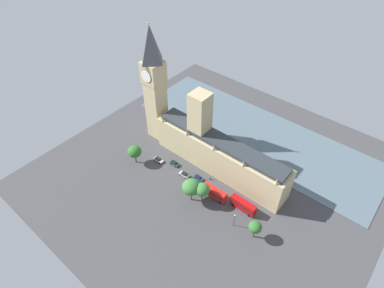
{
  "coord_description": "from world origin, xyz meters",
  "views": [
    {
      "loc": [
        77.89,
        51.52,
        101.86
      ],
      "look_at": [
        1.0,
        -12.7,
        9.04
      ],
      "focal_mm": 29.69,
      "sensor_mm": 36.0,
      "label": 1
    }
  ],
  "objects_px": {
    "car_silver_by_river_gate": "(184,174)",
    "pedestrian_under_trees": "(210,178)",
    "plane_tree_leading": "(202,190)",
    "clock_tower": "(154,83)",
    "car_dark_green_trailing": "(174,163)",
    "plane_tree_slot_10": "(255,227)",
    "car_blue_kerbside": "(198,178)",
    "car_white_corner": "(158,160)",
    "double_decker_bus_midblock": "(243,205)",
    "parliament_building": "(217,151)",
    "plane_tree_opposite_hall": "(134,152)",
    "street_lamp_slot_11": "(234,218)",
    "plane_tree_near_tower": "(191,187)",
    "double_decker_bus_far_end": "(214,192)"
  },
  "relations": [
    {
      "from": "parliament_building",
      "to": "plane_tree_near_tower",
      "type": "relative_size",
      "value": 5.75
    },
    {
      "from": "car_dark_green_trailing",
      "to": "double_decker_bus_midblock",
      "type": "xyz_separation_m",
      "value": [
        0.67,
        36.11,
        1.75
      ]
    },
    {
      "from": "car_white_corner",
      "to": "car_silver_by_river_gate",
      "type": "relative_size",
      "value": 0.99
    },
    {
      "from": "pedestrian_under_trees",
      "to": "plane_tree_leading",
      "type": "height_order",
      "value": "plane_tree_leading"
    },
    {
      "from": "parliament_building",
      "to": "street_lamp_slot_11",
      "type": "xyz_separation_m",
      "value": [
        19.71,
        22.84,
        -4.85
      ]
    },
    {
      "from": "car_blue_kerbside",
      "to": "double_decker_bus_far_end",
      "type": "bearing_deg",
      "value": 73.08
    },
    {
      "from": "plane_tree_opposite_hall",
      "to": "street_lamp_slot_11",
      "type": "relative_size",
      "value": 1.36
    },
    {
      "from": "street_lamp_slot_11",
      "to": "plane_tree_near_tower",
      "type": "bearing_deg",
      "value": -87.45
    },
    {
      "from": "car_dark_green_trailing",
      "to": "pedestrian_under_trees",
      "type": "xyz_separation_m",
      "value": [
        -3.27,
        17.33,
        -0.17
      ]
    },
    {
      "from": "double_decker_bus_far_end",
      "to": "double_decker_bus_midblock",
      "type": "xyz_separation_m",
      "value": [
        -2.21,
        12.09,
        0.0
      ]
    },
    {
      "from": "parliament_building",
      "to": "car_silver_by_river_gate",
      "type": "xyz_separation_m",
      "value": [
        12.96,
        -7.01,
        -8.57
      ]
    },
    {
      "from": "double_decker_bus_midblock",
      "to": "pedestrian_under_trees",
      "type": "relative_size",
      "value": 6.62
    },
    {
      "from": "parliament_building",
      "to": "plane_tree_slot_10",
      "type": "relative_size",
      "value": 7.59
    },
    {
      "from": "car_silver_by_river_gate",
      "to": "plane_tree_slot_10",
      "type": "relative_size",
      "value": 0.57
    },
    {
      "from": "parliament_building",
      "to": "plane_tree_near_tower",
      "type": "bearing_deg",
      "value": 9.1
    },
    {
      "from": "double_decker_bus_far_end",
      "to": "plane_tree_slot_10",
      "type": "distance_m",
      "value": 22.47
    },
    {
      "from": "double_decker_bus_midblock",
      "to": "car_dark_green_trailing",
      "type": "bearing_deg",
      "value": 89.79
    },
    {
      "from": "clock_tower",
      "to": "plane_tree_leading",
      "type": "xyz_separation_m",
      "value": [
        18.79,
        41.89,
        -20.83
      ]
    },
    {
      "from": "clock_tower",
      "to": "pedestrian_under_trees",
      "type": "xyz_separation_m",
      "value": [
        7.48,
        37.31,
        -27.71
      ]
    },
    {
      "from": "clock_tower",
      "to": "car_dark_green_trailing",
      "type": "distance_m",
      "value": 35.68
    },
    {
      "from": "street_lamp_slot_11",
      "to": "double_decker_bus_far_end",
      "type": "bearing_deg",
      "value": -114.02
    },
    {
      "from": "parliament_building",
      "to": "double_decker_bus_midblock",
      "type": "bearing_deg",
      "value": 61.84
    },
    {
      "from": "double_decker_bus_far_end",
      "to": "plane_tree_leading",
      "type": "xyz_separation_m",
      "value": [
        5.15,
        -2.1,
        4.96
      ]
    },
    {
      "from": "double_decker_bus_far_end",
      "to": "car_dark_green_trailing",
      "type": "bearing_deg",
      "value": 81.3
    },
    {
      "from": "car_silver_by_river_gate",
      "to": "plane_tree_near_tower",
      "type": "xyz_separation_m",
      "value": [
        7.62,
        10.31,
        6.77
      ]
    },
    {
      "from": "plane_tree_slot_10",
      "to": "double_decker_bus_midblock",
      "type": "bearing_deg",
      "value": -128.55
    },
    {
      "from": "car_dark_green_trailing",
      "to": "double_decker_bus_midblock",
      "type": "height_order",
      "value": "double_decker_bus_midblock"
    },
    {
      "from": "car_silver_by_river_gate",
      "to": "pedestrian_under_trees",
      "type": "relative_size",
      "value": 2.92
    },
    {
      "from": "plane_tree_leading",
      "to": "plane_tree_opposite_hall",
      "type": "distance_m",
      "value": 36.13
    },
    {
      "from": "car_dark_green_trailing",
      "to": "car_blue_kerbside",
      "type": "height_order",
      "value": "same"
    },
    {
      "from": "car_dark_green_trailing",
      "to": "car_blue_kerbside",
      "type": "relative_size",
      "value": 1.01
    },
    {
      "from": "double_decker_bus_midblock",
      "to": "street_lamp_slot_11",
      "type": "xyz_separation_m",
      "value": [
        8.24,
        1.42,
        1.97
      ]
    },
    {
      "from": "car_silver_by_river_gate",
      "to": "car_blue_kerbside",
      "type": "relative_size",
      "value": 1.05
    },
    {
      "from": "car_silver_by_river_gate",
      "to": "double_decker_bus_far_end",
      "type": "relative_size",
      "value": 0.44
    },
    {
      "from": "plane_tree_opposite_hall",
      "to": "double_decker_bus_midblock",
      "type": "bearing_deg",
      "value": 100.15
    },
    {
      "from": "street_lamp_slot_11",
      "to": "car_white_corner",
      "type": "bearing_deg",
      "value": -97.71
    },
    {
      "from": "plane_tree_slot_10",
      "to": "parliament_building",
      "type": "bearing_deg",
      "value": -121.61
    },
    {
      "from": "double_decker_bus_far_end",
      "to": "plane_tree_near_tower",
      "type": "distance_m",
      "value": 10.45
    },
    {
      "from": "car_dark_green_trailing",
      "to": "plane_tree_slot_10",
      "type": "relative_size",
      "value": 0.55
    },
    {
      "from": "clock_tower",
      "to": "car_dark_green_trailing",
      "type": "bearing_deg",
      "value": 61.71
    },
    {
      "from": "pedestrian_under_trees",
      "to": "plane_tree_leading",
      "type": "relative_size",
      "value": 0.16
    },
    {
      "from": "car_white_corner",
      "to": "double_decker_bus_far_end",
      "type": "relative_size",
      "value": 0.44
    },
    {
      "from": "car_blue_kerbside",
      "to": "double_decker_bus_far_end",
      "type": "relative_size",
      "value": 0.42
    },
    {
      "from": "car_blue_kerbside",
      "to": "plane_tree_leading",
      "type": "xyz_separation_m",
      "value": [
        8.21,
        8.44,
        6.71
      ]
    },
    {
      "from": "plane_tree_slot_10",
      "to": "street_lamp_slot_11",
      "type": "distance_m",
      "value": 8.2
    },
    {
      "from": "parliament_building",
      "to": "street_lamp_slot_11",
      "type": "distance_m",
      "value": 30.56
    },
    {
      "from": "double_decker_bus_midblock",
      "to": "street_lamp_slot_11",
      "type": "relative_size",
      "value": 1.59
    },
    {
      "from": "car_white_corner",
      "to": "double_decker_bus_midblock",
      "type": "relative_size",
      "value": 0.44
    },
    {
      "from": "pedestrian_under_trees",
      "to": "plane_tree_slot_10",
      "type": "bearing_deg",
      "value": -103.19
    },
    {
      "from": "clock_tower",
      "to": "plane_tree_opposite_hall",
      "type": "xyz_separation_m",
      "value": [
        20.42,
        5.81,
        -21.99
      ]
    }
  ]
}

